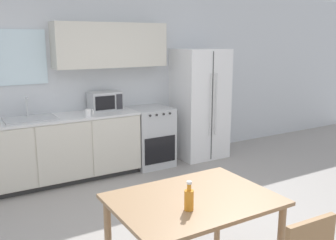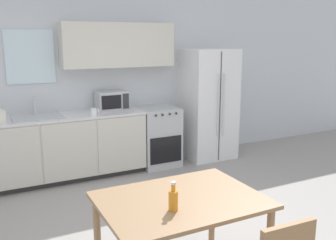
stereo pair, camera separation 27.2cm
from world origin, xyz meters
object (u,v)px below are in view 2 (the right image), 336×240
object	(u,v)px
microwave	(112,100)
dining_table	(181,211)
oven_range	(157,136)
drink_bottle	(173,199)
refrigerator	(208,104)
coffee_mug	(94,112)

from	to	relation	value
microwave	dining_table	bearing A→B (deg)	-98.69
oven_range	drink_bottle	xyz separation A→B (m)	(-1.25, -2.94, 0.39)
oven_range	refrigerator	xyz separation A→B (m)	(0.92, -0.02, 0.43)
coffee_mug	drink_bottle	world-z (taller)	coffee_mug
dining_table	drink_bottle	size ratio (longest dim) A/B	5.72
oven_range	dining_table	xyz separation A→B (m)	(-1.11, -2.79, 0.21)
oven_range	dining_table	world-z (taller)	oven_range
oven_range	dining_table	distance (m)	3.01
microwave	coffee_mug	world-z (taller)	microwave
drink_bottle	refrigerator	bearing A→B (deg)	53.38
oven_range	microwave	size ratio (longest dim) A/B	2.00
oven_range	refrigerator	distance (m)	1.02
dining_table	coffee_mug	bearing A→B (deg)	88.02
oven_range	microwave	bearing A→B (deg)	168.78
microwave	drink_bottle	xyz separation A→B (m)	(-0.59, -3.07, -0.20)
refrigerator	microwave	world-z (taller)	refrigerator
oven_range	coffee_mug	size ratio (longest dim) A/B	7.84
microwave	coffee_mug	bearing A→B (deg)	-139.02
microwave	coffee_mug	size ratio (longest dim) A/B	3.92
coffee_mug	drink_bottle	size ratio (longest dim) A/B	0.55
refrigerator	coffee_mug	world-z (taller)	refrigerator
microwave	oven_range	bearing A→B (deg)	-11.22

